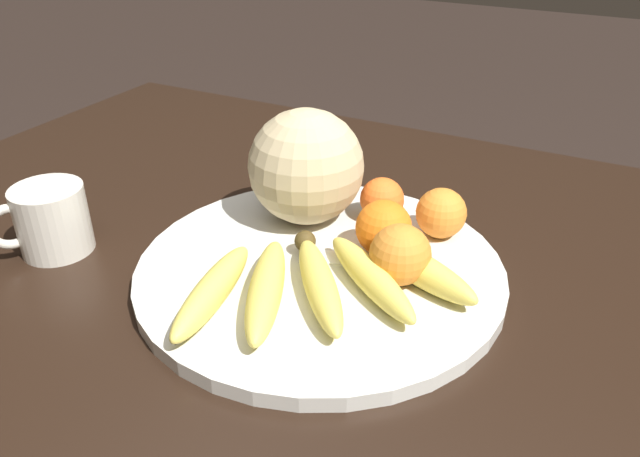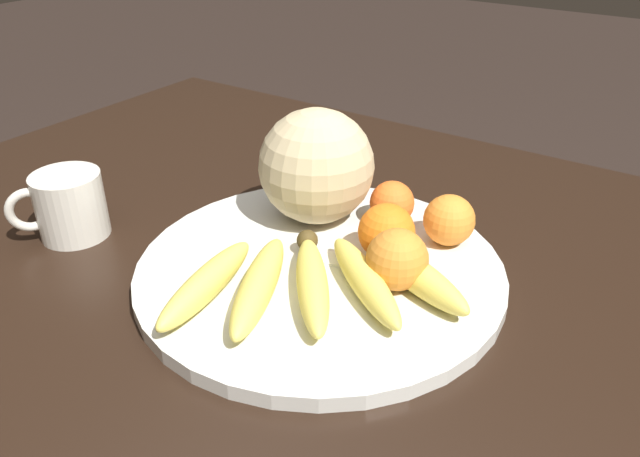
{
  "view_description": "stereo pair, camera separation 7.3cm",
  "coord_description": "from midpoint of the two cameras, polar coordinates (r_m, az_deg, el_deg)",
  "views": [
    {
      "loc": [
        0.3,
        -0.51,
        1.18
      ],
      "look_at": [
        0.01,
        0.05,
        0.81
      ],
      "focal_mm": 35.0,
      "sensor_mm": 36.0,
      "label": 1
    },
    {
      "loc": [
        0.36,
        -0.48,
        1.18
      ],
      "look_at": [
        0.01,
        0.05,
        0.81
      ],
      "focal_mm": 35.0,
      "sensor_mm": 36.0,
      "label": 2
    }
  ],
  "objects": [
    {
      "name": "kitchen_table",
      "position": [
        0.79,
        0.1,
        -11.02
      ],
      "size": [
        1.45,
        1.17,
        0.74
      ],
      "color": "black",
      "rests_on": "ground_plane"
    },
    {
      "name": "fruit_bowl",
      "position": [
        0.76,
        2.75,
        -3.85
      ],
      "size": [
        0.45,
        0.45,
        0.02
      ],
      "color": "silver",
      "rests_on": "kitchen_table"
    },
    {
      "name": "melon",
      "position": [
        0.83,
        2.21,
        5.66
      ],
      "size": [
        0.15,
        0.15,
        0.15
      ],
      "color": "#C6B284",
      "rests_on": "fruit_bowl"
    },
    {
      "name": "banana_bunch",
      "position": [
        0.7,
        2.3,
        -4.87
      ],
      "size": [
        0.3,
        0.29,
        0.04
      ],
      "rotation": [
        0.0,
        0.0,
        5.38
      ],
      "color": "#473819",
      "rests_on": "fruit_bowl"
    },
    {
      "name": "orange_front_left",
      "position": [
        0.81,
        14.28,
        0.68
      ],
      "size": [
        0.07,
        0.07,
        0.07
      ],
      "color": "orange",
      "rests_on": "fruit_bowl"
    },
    {
      "name": "orange_front_right",
      "position": [
        0.77,
        8.84,
        -0.37
      ],
      "size": [
        0.07,
        0.07,
        0.07
      ],
      "color": "orange",
      "rests_on": "fruit_bowl"
    },
    {
      "name": "orange_mid_center",
      "position": [
        0.71,
        10.01,
        -2.9
      ],
      "size": [
        0.07,
        0.07,
        0.07
      ],
      "color": "orange",
      "rests_on": "fruit_bowl"
    },
    {
      "name": "orange_back_left",
      "position": [
        0.84,
        9.09,
        2.25
      ],
      "size": [
        0.06,
        0.06,
        0.06
      ],
      "color": "orange",
      "rests_on": "fruit_bowl"
    },
    {
      "name": "produce_tag",
      "position": [
        0.77,
        4.14,
        -2.88
      ],
      "size": [
        0.09,
        0.05,
        0.0
      ],
      "rotation": [
        0.0,
        0.0,
        0.28
      ],
      "color": "white",
      "rests_on": "fruit_bowl"
    },
    {
      "name": "ceramic_mug",
      "position": [
        0.89,
        -19.87,
        1.92
      ],
      "size": [
        0.09,
        0.12,
        0.09
      ],
      "rotation": [
        0.0,
        0.0,
        4.18
      ],
      "color": "beige",
      "rests_on": "kitchen_table"
    }
  ]
}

